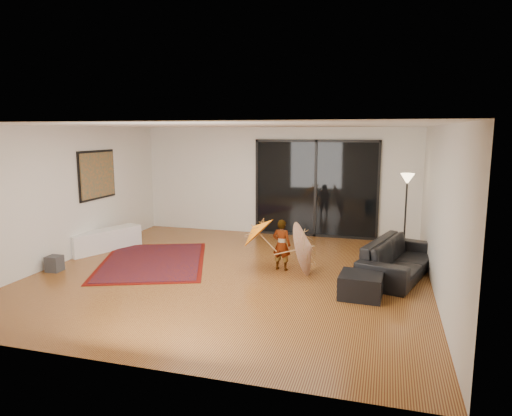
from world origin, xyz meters
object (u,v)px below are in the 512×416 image
at_px(sofa, 399,258).
at_px(ottoman, 361,286).
at_px(media_console, 105,240).
at_px(child, 282,245).

height_order(sofa, ottoman, sofa).
bearing_deg(ottoman, sofa, 65.67).
relative_size(media_console, sofa, 0.75).
distance_m(media_console, sofa, 6.20).
bearing_deg(media_console, child, 18.64).
xyz_separation_m(ottoman, child, (-1.53, 1.06, 0.30)).
distance_m(sofa, child, 2.14).
xyz_separation_m(media_console, ottoman, (5.61, -1.39, -0.04)).
bearing_deg(sofa, media_console, 106.04).
bearing_deg(sofa, ottoman, 172.57).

